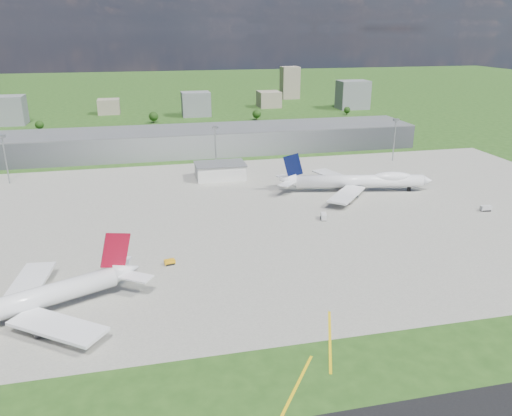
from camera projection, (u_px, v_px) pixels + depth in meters
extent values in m
plane|color=#244917|center=(193.00, 158.00, 315.86)|extent=(1400.00, 1400.00, 0.00)
cube|color=gray|center=(241.00, 216.00, 216.95)|extent=(360.00, 190.00, 0.08)
cube|color=gray|center=(190.00, 141.00, 327.09)|extent=(300.00, 42.00, 15.00)
cube|color=silver|center=(220.00, 171.00, 270.68)|extent=(26.00, 16.00, 8.00)
cylinder|color=gray|center=(6.00, 160.00, 258.83)|extent=(0.70, 0.70, 25.00)
cube|color=gray|center=(2.00, 136.00, 254.49)|extent=(3.50, 2.00, 1.20)
cylinder|color=gray|center=(216.00, 150.00, 281.57)|extent=(0.70, 0.70, 25.00)
cube|color=gray|center=(215.00, 127.00, 277.23)|extent=(3.50, 2.00, 1.20)
cylinder|color=gray|center=(394.00, 141.00, 304.30)|extent=(0.70, 0.70, 25.00)
cube|color=gray|center=(396.00, 120.00, 299.96)|extent=(3.50, 2.00, 1.20)
cylinder|color=white|center=(8.00, 307.00, 135.58)|extent=(57.17, 29.96, 6.19)
cone|color=white|center=(126.00, 270.00, 154.42)|extent=(10.05, 9.01, 6.19)
cube|color=#9B0809|center=(1.00, 315.00, 135.07)|extent=(45.85, 22.25, 1.34)
cube|color=white|center=(58.00, 326.00, 130.04)|extent=(27.15, 23.28, 0.93)
cube|color=white|center=(29.00, 283.00, 152.23)|extent=(12.04, 27.64, 0.93)
cube|color=maroon|center=(116.00, 250.00, 150.45)|extent=(9.60, 4.65, 12.46)
cylinder|color=#38383D|center=(44.00, 329.00, 132.21)|extent=(6.52, 5.32, 3.30)
cylinder|color=#38383D|center=(24.00, 296.00, 148.56)|extent=(6.52, 5.32, 3.30)
cube|color=black|center=(38.00, 321.00, 137.04)|extent=(2.01, 1.80, 2.58)
cube|color=black|center=(30.00, 307.00, 144.04)|extent=(2.01, 1.80, 2.58)
cylinder|color=white|center=(359.00, 181.00, 247.74)|extent=(63.19, 18.45, 6.32)
cone|color=white|center=(427.00, 181.00, 248.59)|extent=(6.22, 7.19, 6.32)
cone|color=white|center=(288.00, 180.00, 246.59)|extent=(9.22, 7.78, 6.32)
cube|color=navy|center=(363.00, 185.00, 248.46)|extent=(51.32, 12.59, 1.32)
ellipsoid|color=white|center=(392.00, 177.00, 247.51)|extent=(21.06, 10.12, 5.69)
cube|color=white|center=(335.00, 176.00, 262.69)|extent=(17.85, 29.86, 0.92)
cube|color=white|center=(347.00, 194.00, 233.59)|extent=(25.62, 27.43, 0.92)
cube|color=#070E37|center=(293.00, 165.00, 244.13)|extent=(10.06, 2.47, 12.31)
cylinder|color=#38383D|center=(344.00, 183.00, 257.52)|extent=(6.13, 4.29, 3.26)
cylinder|color=#38383D|center=(330.00, 178.00, 266.95)|extent=(6.13, 4.29, 3.26)
cylinder|color=#38383D|center=(352.00, 194.00, 240.27)|extent=(6.13, 4.29, 3.26)
cylinder|color=#38383D|center=(344.00, 201.00, 230.54)|extent=(6.13, 4.29, 3.26)
cube|color=black|center=(344.00, 187.00, 253.37)|extent=(1.84, 1.52, 2.55)
cube|color=black|center=(348.00, 192.00, 244.75)|extent=(1.84, 1.52, 2.55)
cube|color=black|center=(409.00, 189.00, 249.84)|extent=(1.84, 1.52, 2.55)
cube|color=#F6A50E|center=(170.00, 262.00, 172.14)|extent=(3.98, 2.76, 1.46)
cube|color=black|center=(170.00, 264.00, 172.39)|extent=(3.47, 2.76, 0.70)
cube|color=silver|center=(324.00, 216.00, 212.87)|extent=(3.50, 5.50, 2.24)
cube|color=black|center=(324.00, 219.00, 213.25)|extent=(3.41, 4.79, 0.70)
cube|color=silver|center=(486.00, 208.00, 222.72)|extent=(4.95, 2.67, 2.12)
cube|color=black|center=(486.00, 210.00, 223.08)|extent=(4.25, 2.71, 0.70)
cube|color=slate|center=(8.00, 110.00, 420.53)|extent=(28.00, 22.00, 24.00)
cube|color=gray|center=(109.00, 107.00, 475.47)|extent=(20.00, 18.00, 14.00)
cube|color=slate|center=(196.00, 104.00, 463.12)|extent=(26.00, 20.00, 22.00)
cube|color=gray|center=(269.00, 99.00, 517.38)|extent=(22.00, 24.00, 16.00)
cube|color=slate|center=(353.00, 95.00, 504.35)|extent=(30.00, 22.00, 28.00)
cube|color=gray|center=(290.00, 83.00, 577.33)|extent=(20.00, 18.00, 36.00)
cylinder|color=#382314|center=(40.00, 129.00, 398.17)|extent=(0.70, 0.70, 3.00)
sphere|color=black|center=(39.00, 125.00, 397.02)|extent=(6.75, 6.75, 6.75)
cylinder|color=#382314|center=(154.00, 121.00, 430.43)|extent=(0.70, 0.70, 3.60)
sphere|color=black|center=(154.00, 116.00, 429.06)|extent=(8.10, 8.10, 8.10)
cylinder|color=#382314|center=(257.00, 118.00, 444.48)|extent=(0.70, 0.70, 3.40)
sphere|color=black|center=(257.00, 114.00, 443.18)|extent=(7.65, 7.65, 7.65)
cylinder|color=#382314|center=(347.00, 113.00, 472.36)|extent=(0.70, 0.70, 2.80)
sphere|color=black|center=(347.00, 110.00, 471.29)|extent=(6.30, 6.30, 6.30)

